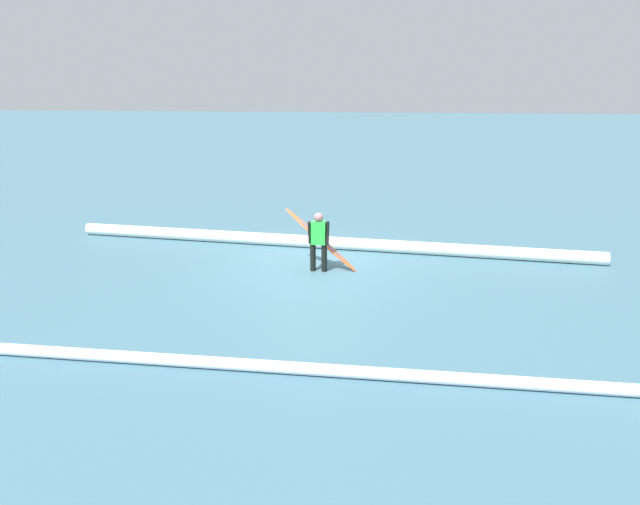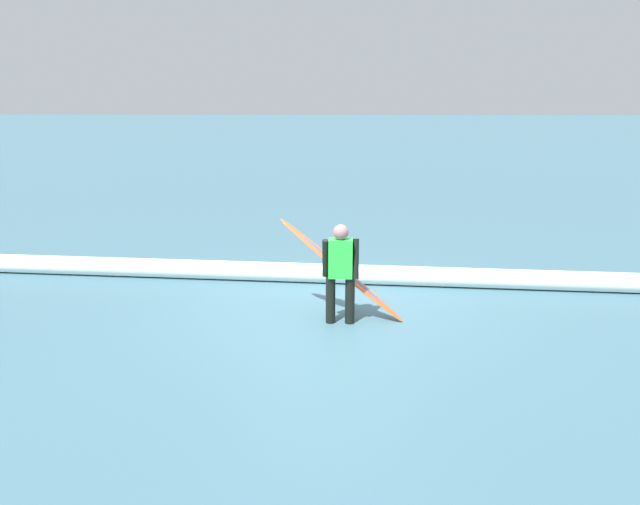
% 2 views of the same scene
% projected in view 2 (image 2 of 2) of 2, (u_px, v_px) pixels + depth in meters
% --- Properties ---
extents(ground_plane, '(150.28, 150.28, 0.00)m').
position_uv_depth(ground_plane, '(324.00, 313.00, 9.42)').
color(ground_plane, '#3F6676').
extents(surfer, '(0.52, 0.23, 1.46)m').
position_uv_depth(surfer, '(340.00, 269.00, 8.83)').
color(surfer, black).
rests_on(surfer, ground_plane).
extents(surfboard, '(1.93, 0.78, 1.46)m').
position_uv_depth(surfboard, '(341.00, 270.00, 9.16)').
color(surfboard, '#E55926').
rests_on(surfboard, ground_plane).
extents(wave_crest_foreground, '(14.66, 1.43, 0.34)m').
position_uv_depth(wave_crest_foreground, '(335.00, 274.00, 10.86)').
color(wave_crest_foreground, white).
rests_on(wave_crest_foreground, ground_plane).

